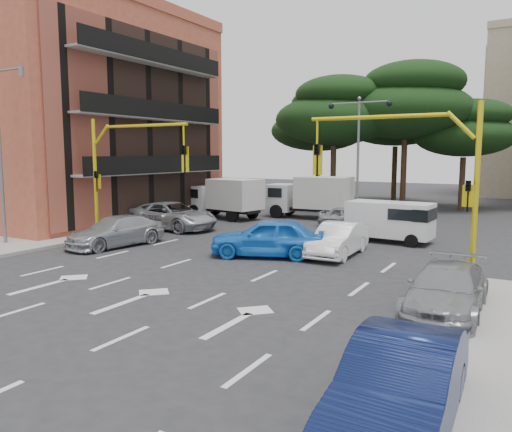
{
  "coord_description": "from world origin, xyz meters",
  "views": [
    {
      "loc": [
        10.44,
        -15.24,
        4.36
      ],
      "look_at": [
        -0.48,
        3.7,
        1.6
      ],
      "focal_mm": 35.0,
      "sensor_mm": 36.0,
      "label": 1
    }
  ],
  "objects_px": {
    "signal_mast_right": "(419,167)",
    "car_silver_parked": "(446,290)",
    "car_silver_cross_a": "(172,216)",
    "box_truck_b": "(309,197)",
    "street_lamp_center": "(358,136)",
    "van_white": "(390,222)",
    "car_silver_wagon": "(116,231)",
    "car_silver_cross_b": "(350,217)",
    "car_navy_parked": "(401,385)",
    "signal_mast_left": "(121,163)",
    "car_white_hatch": "(338,240)",
    "box_truck_a": "(224,198)",
    "street_lamp_left": "(2,145)",
    "car_blue_compact": "(268,238)"
  },
  "relations": [
    {
      "from": "box_truck_a",
      "to": "box_truck_b",
      "type": "relative_size",
      "value": 0.95
    },
    {
      "from": "car_silver_wagon",
      "to": "car_silver_cross_a",
      "type": "bearing_deg",
      "value": 110.55
    },
    {
      "from": "car_silver_wagon",
      "to": "car_silver_parked",
      "type": "bearing_deg",
      "value": -1.48
    },
    {
      "from": "car_silver_cross_b",
      "to": "car_navy_parked",
      "type": "xyz_separation_m",
      "value": [
        7.96,
        -20.3,
        0.12
      ]
    },
    {
      "from": "car_white_hatch",
      "to": "box_truck_a",
      "type": "height_order",
      "value": "box_truck_a"
    },
    {
      "from": "box_truck_a",
      "to": "box_truck_b",
      "type": "height_order",
      "value": "box_truck_b"
    },
    {
      "from": "car_blue_compact",
      "to": "car_silver_parked",
      "type": "xyz_separation_m",
      "value": [
        7.84,
        -4.25,
        -0.14
      ]
    },
    {
      "from": "signal_mast_right",
      "to": "van_white",
      "type": "xyz_separation_m",
      "value": [
        -2.81,
        7.11,
        -2.87
      ]
    },
    {
      "from": "car_silver_parked",
      "to": "car_navy_parked",
      "type": "bearing_deg",
      "value": -88.02
    },
    {
      "from": "street_lamp_center",
      "to": "car_silver_cross_a",
      "type": "xyz_separation_m",
      "value": [
        -8.0,
        -9.0,
        -4.65
      ]
    },
    {
      "from": "car_silver_wagon",
      "to": "box_truck_a",
      "type": "xyz_separation_m",
      "value": [
        -1.2,
        11.06,
        0.63
      ]
    },
    {
      "from": "car_silver_cross_a",
      "to": "box_truck_b",
      "type": "relative_size",
      "value": 0.98
    },
    {
      "from": "signal_mast_right",
      "to": "car_blue_compact",
      "type": "distance_m",
      "value": 7.08
    },
    {
      "from": "car_blue_compact",
      "to": "car_silver_cross_a",
      "type": "xyz_separation_m",
      "value": [
        -8.5,
        4.0,
        -0.04
      ]
    },
    {
      "from": "street_lamp_center",
      "to": "car_silver_cross_a",
      "type": "bearing_deg",
      "value": -131.63
    },
    {
      "from": "car_silver_cross_b",
      "to": "car_silver_parked",
      "type": "height_order",
      "value": "car_silver_parked"
    },
    {
      "from": "car_silver_wagon",
      "to": "car_silver_parked",
      "type": "xyz_separation_m",
      "value": [
        15.22,
        -2.78,
        -0.03
      ]
    },
    {
      "from": "car_white_hatch",
      "to": "car_silver_parked",
      "type": "bearing_deg",
      "value": -49.57
    },
    {
      "from": "street_lamp_left",
      "to": "car_silver_cross_a",
      "type": "relative_size",
      "value": 1.42
    },
    {
      "from": "car_silver_cross_b",
      "to": "box_truck_a",
      "type": "xyz_separation_m",
      "value": [
        -8.8,
        -0.03,
        0.71
      ]
    },
    {
      "from": "car_white_hatch",
      "to": "car_silver_cross_a",
      "type": "bearing_deg",
      "value": 166.21
    },
    {
      "from": "car_white_hatch",
      "to": "car_silver_cross_a",
      "type": "distance_m",
      "value": 11.25
    },
    {
      "from": "car_silver_cross_a",
      "to": "car_navy_parked",
      "type": "height_order",
      "value": "car_silver_cross_a"
    },
    {
      "from": "signal_mast_right",
      "to": "box_truck_b",
      "type": "bearing_deg",
      "value": 126.36
    },
    {
      "from": "car_silver_parked",
      "to": "car_silver_cross_b",
      "type": "bearing_deg",
      "value": 117.56
    },
    {
      "from": "street_lamp_center",
      "to": "car_silver_cross_a",
      "type": "relative_size",
      "value": 1.38
    },
    {
      "from": "signal_mast_left",
      "to": "car_navy_parked",
      "type": "distance_m",
      "value": 18.54
    },
    {
      "from": "signal_mast_right",
      "to": "car_silver_parked",
      "type": "height_order",
      "value": "signal_mast_right"
    },
    {
      "from": "signal_mast_left",
      "to": "car_silver_cross_b",
      "type": "bearing_deg",
      "value": 54.65
    },
    {
      "from": "street_lamp_center",
      "to": "van_white",
      "type": "bearing_deg",
      "value": -59.9
    },
    {
      "from": "signal_mast_left",
      "to": "car_white_hatch",
      "type": "distance_m",
      "value": 10.65
    },
    {
      "from": "car_navy_parked",
      "to": "box_truck_a",
      "type": "distance_m",
      "value": 26.32
    },
    {
      "from": "car_white_hatch",
      "to": "car_silver_wagon",
      "type": "xyz_separation_m",
      "value": [
        -9.87,
        -3.12,
        0.0
      ]
    },
    {
      "from": "street_lamp_center",
      "to": "box_truck_a",
      "type": "height_order",
      "value": "street_lamp_center"
    },
    {
      "from": "van_white",
      "to": "street_lamp_center",
      "type": "bearing_deg",
      "value": -146.77
    },
    {
      "from": "van_white",
      "to": "street_lamp_left",
      "type": "bearing_deg",
      "value": -53.41
    },
    {
      "from": "car_silver_wagon",
      "to": "car_silver_cross_a",
      "type": "xyz_separation_m",
      "value": [
        -1.13,
        5.46,
        0.08
      ]
    },
    {
      "from": "car_silver_cross_a",
      "to": "box_truck_b",
      "type": "xyz_separation_m",
      "value": [
        4.86,
        8.5,
        0.63
      ]
    },
    {
      "from": "signal_mast_right",
      "to": "car_navy_parked",
      "type": "height_order",
      "value": "signal_mast_right"
    },
    {
      "from": "car_silver_cross_a",
      "to": "car_white_hatch",
      "type": "bearing_deg",
      "value": -98.15
    },
    {
      "from": "car_blue_compact",
      "to": "box_truck_b",
      "type": "distance_m",
      "value": 13.03
    },
    {
      "from": "car_white_hatch",
      "to": "car_silver_cross_a",
      "type": "xyz_separation_m",
      "value": [
        -11.0,
        2.35,
        0.08
      ]
    },
    {
      "from": "van_white",
      "to": "box_truck_a",
      "type": "distance_m",
      "value": 12.56
    },
    {
      "from": "street_lamp_left",
      "to": "car_silver_wagon",
      "type": "relative_size",
      "value": 1.65
    },
    {
      "from": "car_silver_cross_b",
      "to": "box_truck_a",
      "type": "relative_size",
      "value": 0.68
    },
    {
      "from": "car_silver_cross_b",
      "to": "car_silver_parked",
      "type": "relative_size",
      "value": 0.79
    },
    {
      "from": "car_white_hatch",
      "to": "signal_mast_right",
      "type": "bearing_deg",
      "value": -36.73
    },
    {
      "from": "signal_mast_right",
      "to": "car_silver_parked",
      "type": "relative_size",
      "value": 1.28
    },
    {
      "from": "box_truck_b",
      "to": "signal_mast_left",
      "type": "bearing_deg",
      "value": 162.59
    },
    {
      "from": "car_blue_compact",
      "to": "box_truck_b",
      "type": "relative_size",
      "value": 0.84
    }
  ]
}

